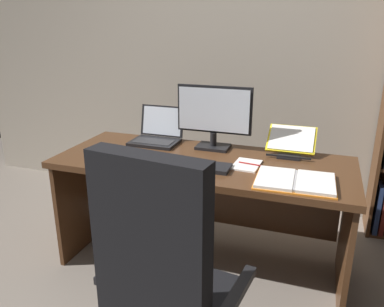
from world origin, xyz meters
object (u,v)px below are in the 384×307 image
(monitor, at_px, (214,117))
(keyboard, at_px, (195,165))
(laptop, at_px, (157,135))
(reading_stand_with_book, at_px, (291,142))
(pen, at_px, (250,164))
(desk, at_px, (206,184))
(open_binder, at_px, (295,181))
(computer_mouse, at_px, (149,158))
(office_chair, at_px, (166,294))
(notepad, at_px, (247,165))

(monitor, bearing_deg, keyboard, -90.00)
(laptop, bearing_deg, reading_stand_with_book, 3.57)
(laptop, distance_m, keyboard, 0.58)
(pen, bearing_deg, desk, 161.84)
(desk, bearing_deg, reading_stand_with_book, 24.09)
(open_binder, bearing_deg, desk, 152.85)
(pen, bearing_deg, reading_stand_with_book, 57.96)
(keyboard, distance_m, computer_mouse, 0.30)
(office_chair, bearing_deg, desk, 104.91)
(desk, height_order, monitor, monitor)
(office_chair, height_order, pen, office_chair)
(pen, bearing_deg, laptop, 159.72)
(laptop, xyz_separation_m, computer_mouse, (0.12, -0.39, -0.03))
(keyboard, xyz_separation_m, open_binder, (0.58, -0.05, -0.00))
(computer_mouse, bearing_deg, laptop, 107.12)
(monitor, xyz_separation_m, computer_mouse, (-0.30, -0.39, -0.20))
(pen, bearing_deg, open_binder, -32.15)
(desk, distance_m, monitor, 0.45)
(office_chair, bearing_deg, notepad, 88.10)
(desk, xyz_separation_m, office_chair, (0.14, -1.01, -0.07))
(monitor, relative_size, pen, 3.64)
(computer_mouse, xyz_separation_m, reading_stand_with_book, (0.81, 0.45, 0.06))
(office_chair, bearing_deg, monitor, 103.90)
(reading_stand_with_book, bearing_deg, pen, -122.04)
(desk, height_order, computer_mouse, computer_mouse)
(computer_mouse, xyz_separation_m, open_binder, (0.88, -0.05, -0.01))
(desk, height_order, open_binder, open_binder)
(computer_mouse, bearing_deg, pen, 11.64)
(desk, xyz_separation_m, pen, (0.30, -0.10, 0.22))
(monitor, bearing_deg, open_binder, -37.04)
(monitor, relative_size, notepad, 2.43)
(computer_mouse, relative_size, reading_stand_with_book, 0.34)
(notepad, bearing_deg, laptop, 159.19)
(office_chair, height_order, laptop, office_chair)
(computer_mouse, distance_m, notepad, 0.60)
(monitor, distance_m, computer_mouse, 0.53)
(desk, relative_size, keyboard, 4.39)
(computer_mouse, distance_m, pen, 0.62)
(office_chair, height_order, reading_stand_with_book, office_chair)
(keyboard, bearing_deg, laptop, 137.03)
(desk, bearing_deg, notepad, -19.35)
(reading_stand_with_book, xyz_separation_m, pen, (-0.20, -0.33, -0.07))
(desk, height_order, reading_stand_with_book, reading_stand_with_book)
(keyboard, height_order, computer_mouse, computer_mouse)
(open_binder, height_order, notepad, open_binder)
(monitor, bearing_deg, reading_stand_with_book, 6.91)
(office_chair, height_order, keyboard, office_chair)
(office_chair, xyz_separation_m, computer_mouse, (-0.44, 0.79, 0.29))
(pen, bearing_deg, keyboard, -157.72)
(desk, height_order, pen, pen)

